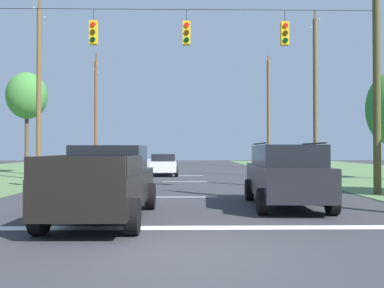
# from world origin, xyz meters

# --- Properties ---
(ground_plane) EXTENTS (120.00, 120.00, 0.00)m
(ground_plane) POSITION_xyz_m (0.00, 0.00, 0.00)
(ground_plane) COLOR #333338
(stop_bar_stripe) EXTENTS (13.20, 0.45, 0.01)m
(stop_bar_stripe) POSITION_xyz_m (0.00, 2.30, 0.00)
(stop_bar_stripe) COLOR white
(stop_bar_stripe) RESTS_ON ground
(lane_dash_0) EXTENTS (2.50, 0.15, 0.01)m
(lane_dash_0) POSITION_xyz_m (0.00, 8.30, 0.00)
(lane_dash_0) COLOR white
(lane_dash_0) RESTS_ON ground
(lane_dash_1) EXTENTS (2.50, 0.15, 0.01)m
(lane_dash_1) POSITION_xyz_m (0.00, 15.57, 0.00)
(lane_dash_1) COLOR white
(lane_dash_1) RESTS_ON ground
(lane_dash_2) EXTENTS (2.50, 0.15, 0.01)m
(lane_dash_2) POSITION_xyz_m (0.00, 20.79, 0.00)
(lane_dash_2) COLOR white
(lane_dash_2) RESTS_ON ground
(overhead_signal_span) EXTENTS (16.15, 0.31, 8.21)m
(overhead_signal_span) POSITION_xyz_m (-0.02, 9.01, 4.46)
(overhead_signal_span) COLOR #4D4926
(overhead_signal_span) RESTS_ON ground
(pickup_truck) EXTENTS (2.34, 5.43, 1.95)m
(pickup_truck) POSITION_xyz_m (-2.08, 3.48, 0.97)
(pickup_truck) COLOR black
(pickup_truck) RESTS_ON ground
(suv_black) EXTENTS (2.40, 4.89, 2.05)m
(suv_black) POSITION_xyz_m (3.24, 5.63, 1.06)
(suv_black) COLOR black
(suv_black) RESTS_ON ground
(distant_car_crossing_white) EXTENTS (2.14, 4.36, 1.52)m
(distant_car_crossing_white) POSITION_xyz_m (-1.54, 21.08, 0.79)
(distant_car_crossing_white) COLOR silver
(distant_car_crossing_white) RESTS_ON ground
(distant_car_oncoming) EXTENTS (4.40, 2.23, 1.52)m
(distant_car_oncoming) POSITION_xyz_m (-5.10, 26.33, 0.79)
(distant_car_oncoming) COLOR silver
(distant_car_oncoming) RESTS_ON ground
(distant_car_far_parked) EXTENTS (2.29, 4.43, 1.52)m
(distant_car_far_parked) POSITION_xyz_m (10.41, 26.91, 0.79)
(distant_car_far_parked) COLOR silver
(distant_car_far_parked) RESTS_ON ground
(utility_pole_mid_right) EXTENTS (0.28, 1.61, 10.63)m
(utility_pole_mid_right) POSITION_xyz_m (8.20, 17.65, 5.20)
(utility_pole_mid_right) COLOR brown
(utility_pole_mid_right) RESTS_ON ground
(utility_pole_far_right) EXTENTS (0.32, 1.65, 11.50)m
(utility_pole_far_right) POSITION_xyz_m (8.55, 33.36, 5.72)
(utility_pole_far_right) COLOR brown
(utility_pole_far_right) RESTS_ON ground
(utility_pole_mid_left) EXTENTS (0.28, 1.78, 11.08)m
(utility_pole_mid_left) POSITION_xyz_m (-8.84, 16.95, 5.39)
(utility_pole_mid_left) COLOR brown
(utility_pole_mid_left) RESTS_ON ground
(utility_pole_far_left) EXTENTS (0.29, 1.98, 11.51)m
(utility_pole_far_left) POSITION_xyz_m (-8.96, 32.58, 5.77)
(utility_pole_far_left) COLOR brown
(utility_pole_far_left) RESTS_ON ground
(tree_roadside_far_right) EXTENTS (2.96, 2.96, 7.61)m
(tree_roadside_far_right) POSITION_xyz_m (-11.84, 22.65, 5.82)
(tree_roadside_far_right) COLOR brown
(tree_roadside_far_right) RESTS_ON ground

